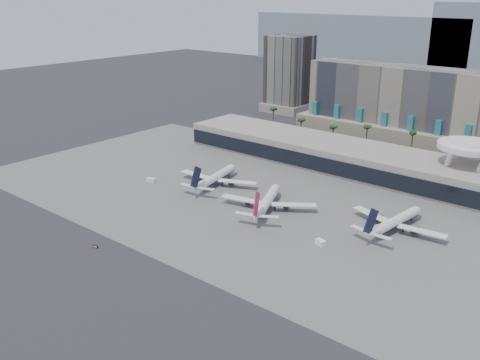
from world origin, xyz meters
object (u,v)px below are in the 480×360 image
Objects in this scene: airliner_right at (395,222)px; service_vehicle_a at (151,180)px; airliner_left at (216,177)px; service_vehicle_b at (321,242)px; taxiway_sign at (95,247)px; airliner_centre at (267,201)px.

airliner_right is 108.07m from service_vehicle_a.
airliner_left reaches higher than service_vehicle_b.
service_vehicle_a is 1.10× the size of service_vehicle_b.
airliner_right is 104.94m from taxiway_sign.
service_vehicle_a is 91.69m from service_vehicle_b.
airliner_centre reaches higher than service_vehicle_b.
airliner_centre is at bearing -156.64° from airliner_right.
airliner_left is 1.00× the size of airliner_right.
service_vehicle_a is 1.77× the size of taxiway_sign.
airliner_right is (81.20, 5.97, -0.05)m from airliner_left.
airliner_left is 29.54m from service_vehicle_a.
service_vehicle_b is at bearing -29.97° from airliner_left.
airliner_centre is 48.88m from airliner_right.
airliner_left is 35.30m from airliner_centre.
service_vehicle_b is at bearing -110.91° from airliner_right.
airliner_right reaches higher than service_vehicle_a.
service_vehicle_b is (91.56, -4.84, -0.04)m from service_vehicle_a.
airliner_left is 1.04× the size of airliner_centre.
taxiway_sign is at bearing -125.79° from airliner_right.
airliner_right is at bearing -6.78° from airliner_centre.
service_vehicle_b is at bearing -19.94° from service_vehicle_a.
service_vehicle_b is 1.61× the size of taxiway_sign.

